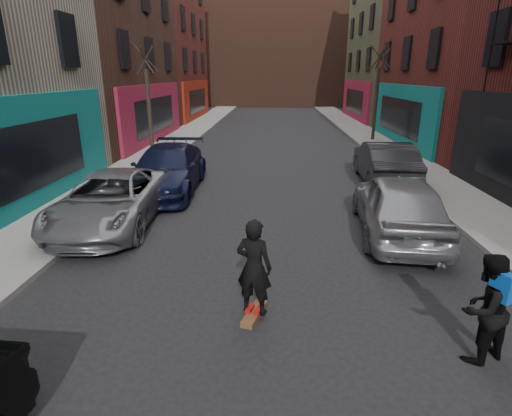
# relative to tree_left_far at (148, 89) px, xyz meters

# --- Properties ---
(sidewalk_left) EXTENTS (2.50, 84.00, 0.13)m
(sidewalk_left) POSITION_rel_tree_left_far_xyz_m (-0.05, 12.00, -3.31)
(sidewalk_left) COLOR gray
(sidewalk_left) RESTS_ON ground
(sidewalk_right) EXTENTS (2.50, 84.00, 0.13)m
(sidewalk_right) POSITION_rel_tree_left_far_xyz_m (12.45, 12.00, -3.31)
(sidewalk_right) COLOR gray
(sidewalk_right) RESTS_ON ground
(building_far) EXTENTS (40.00, 10.00, 14.00)m
(building_far) POSITION_rel_tree_left_far_xyz_m (6.20, 38.00, 3.62)
(building_far) COLOR #47281E
(building_far) RESTS_ON ground
(tree_left_far) EXTENTS (2.00, 2.00, 6.50)m
(tree_left_far) POSITION_rel_tree_left_far_xyz_m (0.00, 0.00, 0.00)
(tree_left_far) COLOR black
(tree_left_far) RESTS_ON sidewalk_left
(tree_right_far) EXTENTS (2.00, 2.00, 6.80)m
(tree_right_far) POSITION_rel_tree_left_far_xyz_m (12.40, 6.00, 0.15)
(tree_right_far) COLOR black
(tree_right_far) RESTS_ON sidewalk_right
(parked_left_far) EXTENTS (2.64, 5.36, 1.46)m
(parked_left_far) POSITION_rel_tree_left_far_xyz_m (1.60, -9.33, -2.65)
(parked_left_far) COLOR gray
(parked_left_far) RESTS_ON ground
(parked_left_end) EXTENTS (2.43, 5.62, 1.61)m
(parked_left_end) POSITION_rel_tree_left_far_xyz_m (2.30, -5.84, -2.57)
(parked_left_end) COLOR black
(parked_left_end) RESTS_ON ground
(parked_right_far) EXTENTS (2.42, 5.04, 1.66)m
(parked_right_far) POSITION_rel_tree_left_far_xyz_m (9.40, -9.70, -2.55)
(parked_right_far) COLOR gray
(parked_right_far) RESTS_ON ground
(parked_right_end) EXTENTS (1.96, 5.02, 1.63)m
(parked_right_end) POSITION_rel_tree_left_far_xyz_m (10.43, -4.35, -2.57)
(parked_right_end) COLOR black
(parked_right_end) RESTS_ON ground
(skateboard) EXTENTS (0.45, 0.83, 0.10)m
(skateboard) POSITION_rel_tree_left_far_xyz_m (5.82, -13.72, -3.33)
(skateboard) COLOR brown
(skateboard) RESTS_ON ground
(skateboarder) EXTENTS (0.72, 0.58, 1.72)m
(skateboarder) POSITION_rel_tree_left_far_xyz_m (5.82, -13.72, -2.42)
(skateboarder) COLOR black
(skateboarder) RESTS_ON skateboard
(pedestrian) EXTENTS (1.03, 0.94, 1.70)m
(pedestrian) POSITION_rel_tree_left_far_xyz_m (9.20, -14.65, -2.52)
(pedestrian) COLOR black
(pedestrian) RESTS_ON ground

